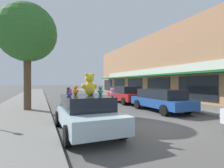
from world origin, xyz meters
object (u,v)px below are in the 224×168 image
at_px(teddy_bear_purple, 70,93).
at_px(teddy_bear_orange, 76,90).
at_px(parked_car_far_right, 126,94).
at_px(plush_art_car, 86,112).
at_px(teddy_bear_green, 76,90).
at_px(teddy_bear_brown, 92,91).
at_px(teddy_bear_black, 68,91).
at_px(street_tree, 27,33).
at_px(teddy_bear_giant, 90,85).
at_px(teddy_bear_pink, 112,93).
at_px(parked_car_far_center, 160,99).
at_px(teddy_bear_teal, 100,91).

xyz_separation_m(teddy_bear_purple, teddy_bear_orange, (0.32, 0.68, 0.06)).
bearing_deg(parked_car_far_right, plush_art_car, -125.69).
relative_size(teddy_bear_green, teddy_bear_brown, 1.11).
xyz_separation_m(teddy_bear_brown, parked_car_far_right, (5.32, 7.56, -0.73)).
height_order(plush_art_car, parked_car_far_right, parked_car_far_right).
xyz_separation_m(teddy_bear_green, teddy_bear_orange, (-0.02, -0.14, -0.00)).
xyz_separation_m(teddy_bear_green, teddy_bear_purple, (-0.35, -0.83, -0.06)).
distance_m(plush_art_car, teddy_bear_black, 1.07).
height_order(parked_car_far_right, street_tree, street_tree).
bearing_deg(teddy_bear_giant, teddy_bear_pink, 111.88).
bearing_deg(teddy_bear_orange, teddy_bear_giant, -174.54).
relative_size(parked_car_far_center, street_tree, 0.69).
xyz_separation_m(teddy_bear_giant, teddy_bear_black, (-0.73, 0.39, -0.27)).
relative_size(teddy_bear_orange, parked_car_far_center, 0.08).
bearing_deg(teddy_bear_green, parked_car_far_right, -69.28).
bearing_deg(teddy_bear_giant, teddy_bear_purple, 12.37).
xyz_separation_m(teddy_bear_brown, street_tree, (-2.67, 5.50, 3.45)).
distance_m(teddy_bear_orange, parked_car_far_center, 6.42).
relative_size(teddy_bear_teal, teddy_bear_brown, 1.00).
relative_size(teddy_bear_purple, teddy_bear_black, 0.86).
distance_m(teddy_bear_teal, teddy_bear_purple, 1.27).
bearing_deg(teddy_bear_green, teddy_bear_purple, 127.21).
bearing_deg(teddy_bear_giant, teddy_bear_green, -59.37).
bearing_deg(plush_art_car, parked_car_far_center, 26.08).
distance_m(teddy_bear_purple, parked_car_far_center, 6.98).
height_order(teddy_bear_orange, parked_car_far_right, teddy_bear_orange).
height_order(teddy_bear_pink, parked_car_far_center, teddy_bear_pink).
bearing_deg(teddy_bear_orange, parked_car_far_right, -77.73).
distance_m(teddy_bear_giant, teddy_bear_black, 0.87).
distance_m(plush_art_car, parked_car_far_center, 6.31).
distance_m(teddy_bear_green, parked_car_far_center, 6.35).
relative_size(plush_art_car, teddy_bear_purple, 15.92).
bearing_deg(teddy_bear_teal, parked_car_far_right, -127.36).
distance_m(parked_car_far_center, parked_car_far_right, 5.01).
relative_size(teddy_bear_giant, teddy_bear_pink, 2.66).
height_order(teddy_bear_black, parked_car_far_right, teddy_bear_black).
distance_m(teddy_bear_green, teddy_bear_brown, 0.68).
height_order(teddy_bear_orange, teddy_bear_black, teddy_bear_orange).
distance_m(teddy_bear_brown, street_tree, 7.02).
height_order(plush_art_car, teddy_bear_orange, teddy_bear_orange).
height_order(teddy_bear_green, teddy_bear_brown, teddy_bear_green).
relative_size(teddy_bear_giant, parked_car_far_center, 0.19).
bearing_deg(teddy_bear_black, teddy_bear_teal, -141.77).
bearing_deg(parked_car_far_right, street_tree, -165.52).
distance_m(teddy_bear_teal, teddy_bear_black, 1.24).
distance_m(teddy_bear_green, teddy_bear_pink, 1.89).
height_order(teddy_bear_purple, teddy_bear_pink, teddy_bear_pink).
bearing_deg(teddy_bear_purple, teddy_bear_pink, 125.36).
distance_m(plush_art_car, teddy_bear_green, 1.07).
relative_size(teddy_bear_teal, parked_car_far_center, 0.07).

